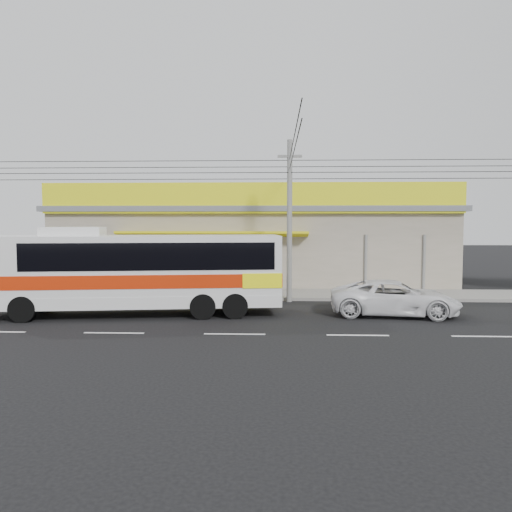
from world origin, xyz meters
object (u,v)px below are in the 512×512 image
at_px(coach_bus, 140,268).
at_px(white_car, 395,298).
at_px(motorbike_dark, 119,281).
at_px(utility_pole, 290,169).

distance_m(coach_bus, white_car, 10.04).
bearing_deg(motorbike_dark, coach_bus, -141.64).
relative_size(motorbike_dark, white_car, 0.40).
xyz_separation_m(motorbike_dark, utility_pole, (8.38, -1.42, 5.32)).
bearing_deg(motorbike_dark, white_car, -98.31).
relative_size(coach_bus, white_car, 2.31).
xyz_separation_m(coach_bus, motorbike_dark, (-2.46, 4.95, -1.11)).
height_order(motorbike_dark, utility_pole, utility_pole).
distance_m(coach_bus, motorbike_dark, 5.64).
xyz_separation_m(white_car, utility_pole, (-4.05, 3.15, 5.37)).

